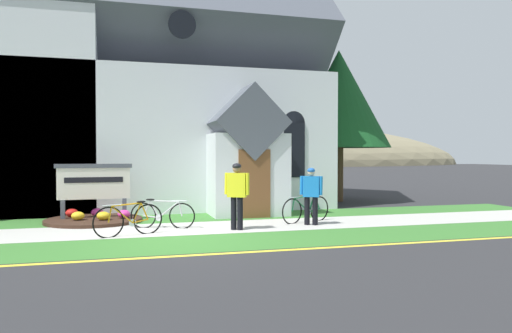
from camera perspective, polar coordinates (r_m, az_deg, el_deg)
name	(u,v)px	position (r m, az deg, el deg)	size (l,w,h in m)	color
ground	(165,218)	(15.17, -10.72, -5.96)	(140.00, 140.00, 0.00)	#2B2B2D
sidewalk_slab	(198,228)	(12.91, -6.89, -7.21)	(32.00, 2.21, 0.01)	#B7B5AD
grass_verge	(213,242)	(10.80, -5.09, -8.92)	(32.00, 2.15, 0.01)	#38722D
church_lawn	(187,218)	(15.00, -8.15, -6.02)	(24.00, 2.06, 0.01)	#38722D
curb_paint_stripe	(225,253)	(9.62, -3.72, -10.20)	(28.00, 0.16, 0.01)	yellow
church_building	(160,85)	(20.14, -11.28, 9.43)	(11.53, 10.76, 13.49)	silver
church_sign	(94,183)	(14.87, -18.57, -1.88)	(2.16, 0.24, 1.67)	#474C56
flower_bed	(94,219)	(14.72, -18.57, -5.92)	(2.72, 2.72, 0.34)	#382319
bicycle_blue	(306,209)	(13.95, 5.94, -5.01)	(1.69, 0.71, 0.84)	black
bicycle_white	(129,220)	(11.97, -14.76, -6.08)	(1.63, 0.65, 0.84)	black
bicycle_black	(162,215)	(12.98, -11.00, -5.59)	(1.64, 0.64, 0.80)	black
cyclist_in_white_jersey	(311,192)	(13.34, 6.52, -3.03)	(0.53, 0.43, 1.58)	black
cyclist_in_blue_jersey	(237,191)	(12.38, -2.28, -2.88)	(0.57, 0.46, 1.72)	black
roadside_conifer	(339,99)	(20.45, 9.74, 7.82)	(4.24, 4.24, 6.26)	#4C3823
distant_hill	(209,165)	(90.08, -5.51, 0.16)	(103.46, 40.03, 16.87)	#847A5B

